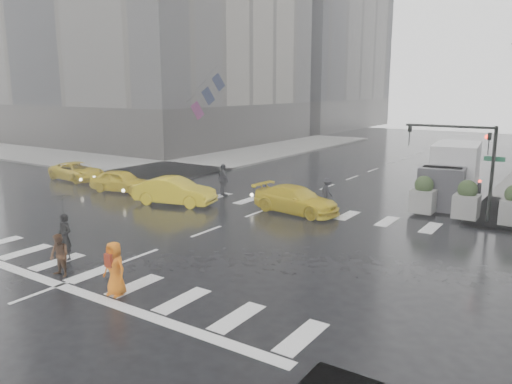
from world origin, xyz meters
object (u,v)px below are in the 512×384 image
Objects in this scene: pedestrian_brown at (59,256)px; pedestrian_orange at (115,268)px; taxi_front at (121,181)px; taxi_mid at (175,191)px; box_truck at (452,172)px; traffic_signal_pole at (470,153)px.

pedestrian_orange reaches higher than pedestrian_brown.
taxi_mid is at bearing -110.15° from taxi_front.
box_truck reaches higher than pedestrian_orange.
pedestrian_orange reaches higher than taxi_mid.
taxi_front is (-18.67, -4.22, -2.56)m from traffic_signal_pole.
traffic_signal_pole is at bearing -89.32° from taxi_front.
pedestrian_brown is (-9.66, -14.81, -2.49)m from traffic_signal_pole.
box_truck reaches higher than taxi_front.
pedestrian_orange is at bearing -0.64° from pedestrian_brown.
pedestrian_orange is 11.96m from taxi_mid.
taxi_front is at bearing 136.68° from pedestrian_orange.
pedestrian_orange is at bearing -159.81° from taxi_mid.
taxi_mid reaches higher than pedestrian_brown.
box_truck is (12.18, 8.62, 0.97)m from taxi_mid.
taxi_mid is (4.98, -0.71, 0.07)m from taxi_front.
box_truck is at bearing 112.21° from traffic_signal_pole.
traffic_signal_pole is 17.85m from pedestrian_brown.
taxi_front is at bearing -161.83° from box_truck.
taxi_front is at bearing 129.85° from pedestrian_brown.
pedestrian_orange is (2.71, -0.00, 0.12)m from pedestrian_brown.
box_truck is (5.45, 18.50, 0.85)m from pedestrian_orange.
box_truck reaches higher than pedestrian_brown.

